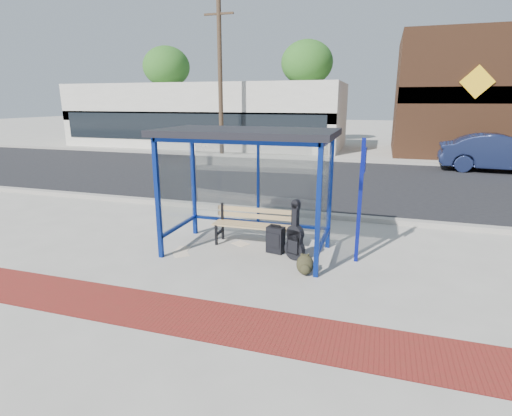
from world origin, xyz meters
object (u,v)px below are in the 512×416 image
(guitar_bag, at_px, (295,239))
(parked_car, at_px, (501,153))
(suitcase, at_px, (275,240))
(bench, at_px, (255,223))
(backpack, at_px, (305,265))

(guitar_bag, bearing_deg, parked_car, 86.01)
(suitcase, distance_m, parked_car, 13.73)
(suitcase, bearing_deg, bench, 159.38)
(bench, bearing_deg, guitar_bag, -30.98)
(bench, xyz_separation_m, backpack, (1.29, -1.17, -0.29))
(guitar_bag, xyz_separation_m, suitcase, (-0.44, 0.23, -0.14))
(guitar_bag, height_order, parked_car, parked_car)
(guitar_bag, height_order, suitcase, guitar_bag)
(parked_car, bearing_deg, guitar_bag, 156.34)
(bench, distance_m, suitcase, 0.65)
(guitar_bag, xyz_separation_m, backpack, (0.31, -0.62, -0.23))
(bench, bearing_deg, parked_car, 57.15)
(backpack, bearing_deg, guitar_bag, 103.32)
(bench, height_order, guitar_bag, guitar_bag)
(backpack, xyz_separation_m, parked_car, (5.94, 12.83, 0.62))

